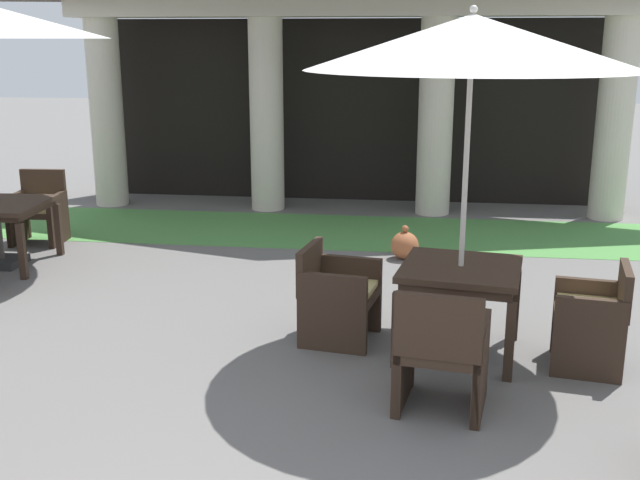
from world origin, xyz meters
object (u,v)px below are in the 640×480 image
at_px(patio_table_far_back, 460,278).
at_px(patio_chair_far_back_east, 593,318).
at_px(patio_umbrella_far_back, 472,44).
at_px(patio_chair_far_back_west, 337,295).
at_px(patio_chair_mid_right_north, 39,211).
at_px(patio_chair_far_back_south, 442,352).
at_px(terracotta_urn, 405,245).

height_order(patio_table_far_back, patio_chair_far_back_east, patio_chair_far_back_east).
relative_size(patio_umbrella_far_back, patio_chair_far_back_west, 3.35).
bearing_deg(patio_chair_mid_right_north, patio_chair_far_back_south, 138.51).
distance_m(patio_chair_far_back_east, terracotta_urn, 3.21).
relative_size(patio_chair_mid_right_north, patio_chair_far_back_west, 1.10).
xyz_separation_m(patio_table_far_back, patio_chair_far_back_west, (-1.00, 0.16, -0.24)).
height_order(patio_table_far_back, patio_chair_far_back_west, patio_chair_far_back_west).
height_order(patio_umbrella_far_back, patio_chair_far_back_west, patio_umbrella_far_back).
distance_m(patio_chair_mid_right_north, terracotta_urn, 4.53).
bearing_deg(patio_table_far_back, terracotta_urn, 100.27).
bearing_deg(patio_chair_far_back_west, terracotta_urn, 177.56).
relative_size(patio_umbrella_far_back, patio_chair_far_back_east, 3.26).
relative_size(patio_chair_far_back_west, patio_chair_far_back_east, 0.97).
xyz_separation_m(patio_table_far_back, terracotta_urn, (-0.48, 2.67, -0.47)).
xyz_separation_m(patio_chair_far_back_east, terracotta_urn, (-1.48, 2.84, -0.24)).
bearing_deg(patio_umbrella_far_back, patio_table_far_back, 104.04).
bearing_deg(terracotta_urn, patio_chair_far_back_south, -85.01).
bearing_deg(terracotta_urn, patio_chair_mid_right_north, 177.97).
bearing_deg(patio_chair_mid_right_north, terracotta_urn, 174.88).
distance_m(patio_table_far_back, terracotta_urn, 2.76).
bearing_deg(terracotta_urn, patio_chair_far_back_west, -101.65).
bearing_deg(patio_chair_far_back_south, patio_table_far_back, 90.00).
height_order(patio_chair_mid_right_north, patio_chair_far_back_south, patio_chair_far_back_south).
xyz_separation_m(patio_chair_mid_right_north, patio_chair_far_back_south, (4.84, -3.84, 0.01)).
height_order(patio_table_far_back, patio_chair_far_back_south, patio_chair_far_back_south).
relative_size(patio_table_far_back, terracotta_urn, 2.63).
relative_size(patio_chair_far_back_south, terracotta_urn, 2.25).
height_order(patio_chair_far_back_west, patio_chair_far_back_south, patio_chair_far_back_south).
bearing_deg(patio_umbrella_far_back, patio_chair_far_back_east, -9.22).
height_order(patio_chair_far_back_south, terracotta_urn, patio_chair_far_back_south).
distance_m(patio_chair_mid_right_north, patio_table_far_back, 5.76).
height_order(patio_chair_mid_right_north, terracotta_urn, patio_chair_mid_right_north).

